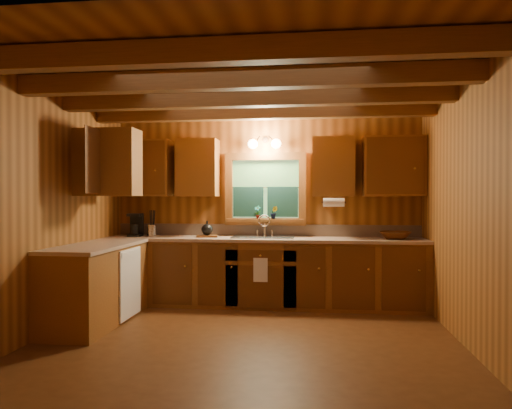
{
  "coord_description": "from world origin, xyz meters",
  "views": [
    {
      "loc": [
        0.65,
        -4.56,
        1.42
      ],
      "look_at": [
        0.0,
        0.8,
        1.35
      ],
      "focal_mm": 32.81,
      "sensor_mm": 36.0,
      "label": 1
    }
  ],
  "objects_px": {
    "sink": "(263,241)",
    "wicker_basket": "(395,235)",
    "coffee_maker": "(136,225)",
    "cutting_board": "(207,236)"
  },
  "relations": [
    {
      "from": "sink",
      "to": "wicker_basket",
      "type": "bearing_deg",
      "value": -0.71
    },
    {
      "from": "sink",
      "to": "coffee_maker",
      "type": "bearing_deg",
      "value": 178.94
    },
    {
      "from": "wicker_basket",
      "to": "sink",
      "type": "bearing_deg",
      "value": 179.29
    },
    {
      "from": "sink",
      "to": "cutting_board",
      "type": "distance_m",
      "value": 0.76
    },
    {
      "from": "coffee_maker",
      "to": "sink",
      "type": "bearing_deg",
      "value": -9.72
    },
    {
      "from": "sink",
      "to": "wicker_basket",
      "type": "distance_m",
      "value": 1.7
    },
    {
      "from": "cutting_board",
      "to": "sink",
      "type": "bearing_deg",
      "value": -9.86
    },
    {
      "from": "sink",
      "to": "cutting_board",
      "type": "height_order",
      "value": "sink"
    },
    {
      "from": "cutting_board",
      "to": "wicker_basket",
      "type": "xyz_separation_m",
      "value": [
        2.46,
        -0.01,
        0.04
      ]
    },
    {
      "from": "coffee_maker",
      "to": "wicker_basket",
      "type": "xyz_separation_m",
      "value": [
        3.48,
        -0.05,
        -0.11
      ]
    }
  ]
}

